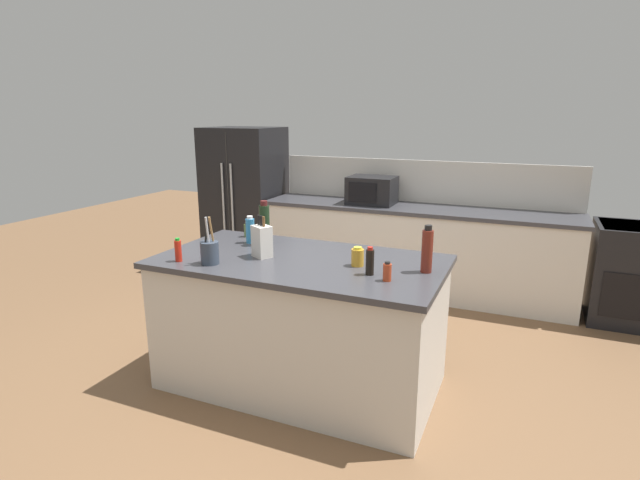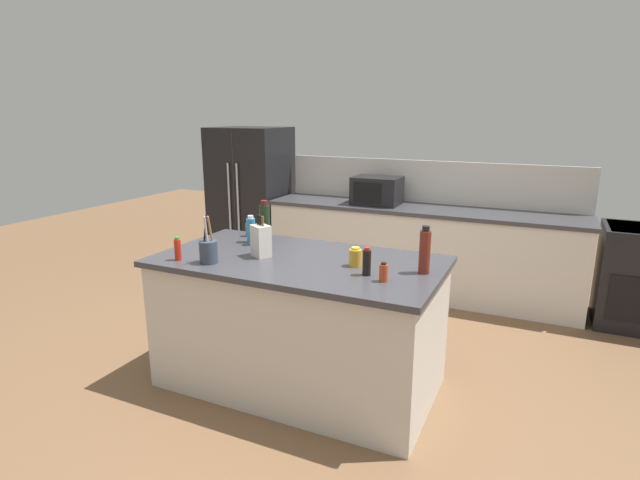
# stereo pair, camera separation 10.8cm
# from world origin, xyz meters

# --- Properties ---
(ground_plane) EXTENTS (14.00, 14.00, 0.00)m
(ground_plane) POSITION_xyz_m (0.00, 0.00, 0.00)
(ground_plane) COLOR brown
(back_counter_run) EXTENTS (3.30, 0.66, 0.94)m
(back_counter_run) POSITION_xyz_m (0.30, 2.20, 0.47)
(back_counter_run) COLOR beige
(back_counter_run) RESTS_ON ground_plane
(wall_backsplash) EXTENTS (3.26, 0.03, 0.46)m
(wall_backsplash) POSITION_xyz_m (0.30, 2.52, 1.17)
(wall_backsplash) COLOR beige
(wall_backsplash) RESTS_ON back_counter_run
(kitchen_island) EXTENTS (1.95, 1.05, 0.94)m
(kitchen_island) POSITION_xyz_m (0.00, 0.00, 0.47)
(kitchen_island) COLOR beige
(kitchen_island) RESTS_ON ground_plane
(refrigerator) EXTENTS (0.86, 0.75, 1.73)m
(refrigerator) POSITION_xyz_m (-1.82, 2.25, 0.87)
(refrigerator) COLOR black
(refrigerator) RESTS_ON ground_plane
(range_oven) EXTENTS (0.76, 0.65, 0.92)m
(range_oven) POSITION_xyz_m (2.37, 2.20, 0.47)
(range_oven) COLOR black
(range_oven) RESTS_ON ground_plane
(microwave) EXTENTS (0.50, 0.39, 0.30)m
(microwave) POSITION_xyz_m (-0.18, 2.20, 1.09)
(microwave) COLOR black
(microwave) RESTS_ON back_counter_run
(knife_block) EXTENTS (0.16, 0.15, 0.29)m
(knife_block) POSITION_xyz_m (-0.26, -0.06, 1.05)
(knife_block) COLOR beige
(knife_block) RESTS_ON kitchen_island
(utensil_crock) EXTENTS (0.12, 0.12, 0.32)m
(utensil_crock) POSITION_xyz_m (-0.50, -0.33, 1.02)
(utensil_crock) COLOR #333D4C
(utensil_crock) RESTS_ON kitchen_island
(honey_jar) EXTENTS (0.08, 0.08, 0.13)m
(honey_jar) POSITION_xyz_m (0.41, 0.01, 1.00)
(honey_jar) COLOR gold
(honey_jar) RESTS_ON kitchen_island
(wine_bottle) EXTENTS (0.08, 0.08, 0.34)m
(wine_bottle) POSITION_xyz_m (-0.40, 0.23, 1.10)
(wine_bottle) COLOR black
(wine_bottle) RESTS_ON kitchen_island
(hot_sauce_bottle) EXTENTS (0.05, 0.05, 0.16)m
(hot_sauce_bottle) POSITION_xyz_m (-0.72, -0.37, 1.02)
(hot_sauce_bottle) COLOR red
(hot_sauce_bottle) RESTS_ON kitchen_island
(spice_jar_paprika) EXTENTS (0.05, 0.05, 0.12)m
(spice_jar_paprika) POSITION_xyz_m (0.67, -0.20, 1.00)
(spice_jar_paprika) COLOR #B73D1E
(spice_jar_paprika) RESTS_ON kitchen_island
(dish_soap_bottle) EXTENTS (0.07, 0.07, 0.21)m
(dish_soap_bottle) POSITION_xyz_m (-0.53, 0.24, 1.04)
(dish_soap_bottle) COLOR #3384BC
(dish_soap_bottle) RESTS_ON kitchen_island
(soy_sauce_bottle) EXTENTS (0.05, 0.05, 0.18)m
(soy_sauce_bottle) POSITION_xyz_m (0.54, -0.13, 1.02)
(soy_sauce_bottle) COLOR black
(soy_sauce_bottle) RESTS_ON kitchen_island
(spice_jar_oregano) EXTENTS (0.05, 0.05, 0.12)m
(spice_jar_oregano) POSITION_xyz_m (-0.66, 0.40, 0.99)
(spice_jar_oregano) COLOR #567038
(spice_jar_oregano) RESTS_ON kitchen_island
(vinegar_bottle) EXTENTS (0.07, 0.07, 0.30)m
(vinegar_bottle) POSITION_xyz_m (0.85, 0.05, 1.08)
(vinegar_bottle) COLOR maroon
(vinegar_bottle) RESTS_ON kitchen_island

